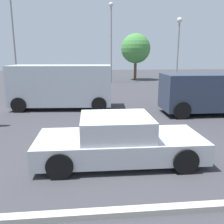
{
  "coord_description": "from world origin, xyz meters",
  "views": [
    {
      "loc": [
        -0.86,
        -6.49,
        2.84
      ],
      "look_at": [
        -0.02,
        1.73,
        0.9
      ],
      "focal_mm": 39.5,
      "sensor_mm": 36.0,
      "label": 1
    }
  ],
  "objects_px": {
    "sedan_foreground": "(119,141)",
    "van_white": "(61,85)",
    "light_post_far": "(13,26)",
    "suv_dark": "(212,92)",
    "dog": "(109,118)",
    "light_post_near": "(111,31)",
    "light_post_mid": "(178,40)"
  },
  "relations": [
    {
      "from": "light_post_mid",
      "to": "light_post_far",
      "type": "height_order",
      "value": "light_post_far"
    },
    {
      "from": "van_white",
      "to": "light_post_mid",
      "type": "bearing_deg",
      "value": -135.66
    },
    {
      "from": "van_white",
      "to": "suv_dark",
      "type": "height_order",
      "value": "van_white"
    },
    {
      "from": "dog",
      "to": "light_post_near",
      "type": "distance_m",
      "value": 16.61
    },
    {
      "from": "suv_dark",
      "to": "light_post_mid",
      "type": "height_order",
      "value": "light_post_mid"
    },
    {
      "from": "dog",
      "to": "van_white",
      "type": "xyz_separation_m",
      "value": [
        -2.21,
        3.53,
        0.96
      ]
    },
    {
      "from": "sedan_foreground",
      "to": "light_post_mid",
      "type": "height_order",
      "value": "light_post_mid"
    },
    {
      "from": "light_post_far",
      "to": "suv_dark",
      "type": "bearing_deg",
      "value": -40.13
    },
    {
      "from": "light_post_near",
      "to": "light_post_mid",
      "type": "xyz_separation_m",
      "value": [
        5.31,
        -4.49,
        -1.12
      ]
    },
    {
      "from": "dog",
      "to": "van_white",
      "type": "bearing_deg",
      "value": -171.73
    },
    {
      "from": "sedan_foreground",
      "to": "van_white",
      "type": "xyz_separation_m",
      "value": [
        -2.16,
        7.06,
        0.65
      ]
    },
    {
      "from": "van_white",
      "to": "suv_dark",
      "type": "bearing_deg",
      "value": 168.29
    },
    {
      "from": "light_post_far",
      "to": "light_post_near",
      "type": "bearing_deg",
      "value": 28.63
    },
    {
      "from": "light_post_far",
      "to": "dog",
      "type": "bearing_deg",
      "value": -59.86
    },
    {
      "from": "dog",
      "to": "suv_dark",
      "type": "distance_m",
      "value": 5.38
    },
    {
      "from": "sedan_foreground",
      "to": "van_white",
      "type": "distance_m",
      "value": 7.41
    },
    {
      "from": "van_white",
      "to": "light_post_near",
      "type": "distance_m",
      "value": 13.45
    },
    {
      "from": "light_post_near",
      "to": "light_post_far",
      "type": "relative_size",
      "value": 1.03
    },
    {
      "from": "dog",
      "to": "light_post_far",
      "type": "bearing_deg",
      "value": -173.63
    },
    {
      "from": "sedan_foreground",
      "to": "suv_dark",
      "type": "height_order",
      "value": "suv_dark"
    },
    {
      "from": "sedan_foreground",
      "to": "light_post_far",
      "type": "distance_m",
      "value": 16.8
    },
    {
      "from": "dog",
      "to": "light_post_near",
      "type": "relative_size",
      "value": 0.08
    },
    {
      "from": "light_post_near",
      "to": "light_post_mid",
      "type": "bearing_deg",
      "value": -40.24
    },
    {
      "from": "dog",
      "to": "light_post_far",
      "type": "distance_m",
      "value": 13.9
    },
    {
      "from": "sedan_foreground",
      "to": "suv_dark",
      "type": "relative_size",
      "value": 0.93
    },
    {
      "from": "sedan_foreground",
      "to": "van_white",
      "type": "bearing_deg",
      "value": 107.73
    },
    {
      "from": "light_post_near",
      "to": "suv_dark",
      "type": "bearing_deg",
      "value": -76.48
    },
    {
      "from": "light_post_far",
      "to": "sedan_foreground",
      "type": "bearing_deg",
      "value": -66.3
    },
    {
      "from": "dog",
      "to": "light_post_mid",
      "type": "xyz_separation_m",
      "value": [
        6.98,
        11.31,
        3.75
      ]
    },
    {
      "from": "sedan_foreground",
      "to": "light_post_far",
      "type": "xyz_separation_m",
      "value": [
        -6.51,
        14.84,
        4.42
      ]
    },
    {
      "from": "suv_dark",
      "to": "light_post_near",
      "type": "relative_size",
      "value": 0.61
    },
    {
      "from": "suv_dark",
      "to": "light_post_near",
      "type": "height_order",
      "value": "light_post_near"
    }
  ]
}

